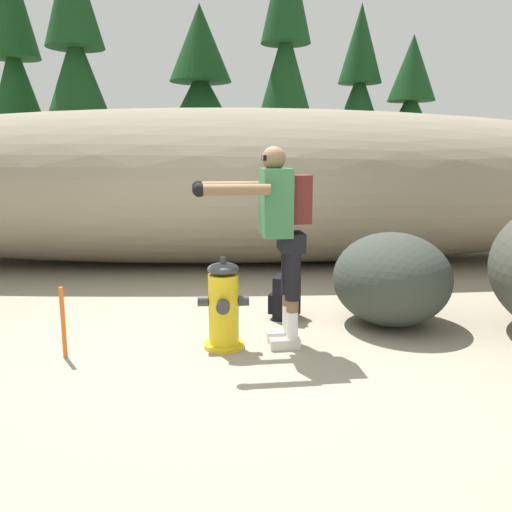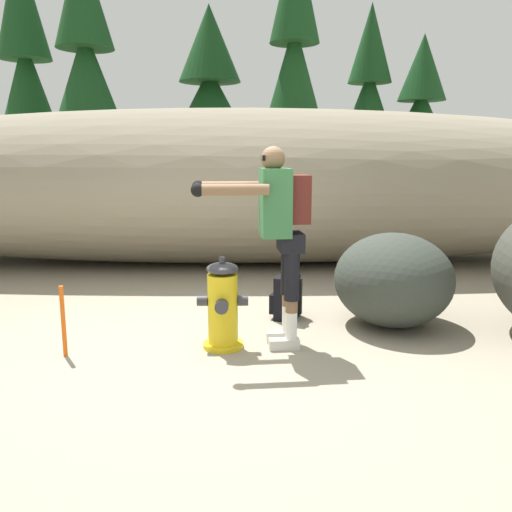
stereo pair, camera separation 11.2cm
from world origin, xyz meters
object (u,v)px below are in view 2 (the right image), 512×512
Objects in this scene: utility_worker at (278,222)px; spare_backpack at (287,298)px; fire_hydrant at (223,306)px; boulder_mid at (393,280)px; survey_stake at (63,321)px.

utility_worker reaches higher than spare_backpack.
fire_hydrant is 0.67× the size of boulder_mid.
boulder_mid is 1.98× the size of survey_stake.
spare_backpack is (0.61, 0.83, -0.15)m from fire_hydrant.
survey_stake is (-1.77, -0.23, -0.79)m from utility_worker.
fire_hydrant is at bearing 8.21° from survey_stake.
utility_worker is at bearing 7.44° from survey_stake.
boulder_mid is at bearing -171.73° from spare_backpack.
utility_worker reaches higher than survey_stake.
spare_backpack is 0.78× the size of survey_stake.
boulder_mid is at bearing 20.40° from fire_hydrant.
spare_backpack is at bearing 27.95° from survey_stake.
spare_backpack is at bearing 53.66° from fire_hydrant.
boulder_mid is (1.63, 0.61, 0.09)m from fire_hydrant.
survey_stake is (-1.30, -0.19, -0.07)m from fire_hydrant.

